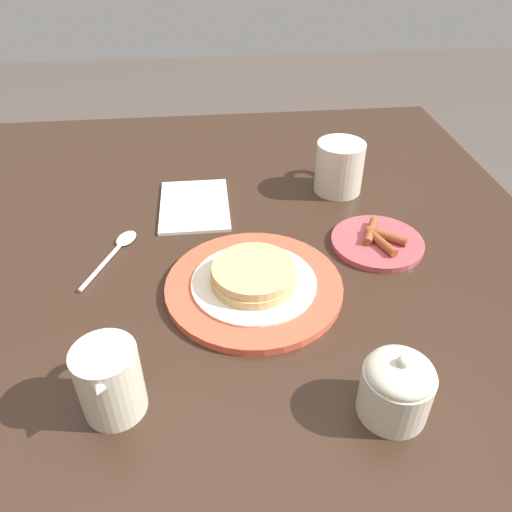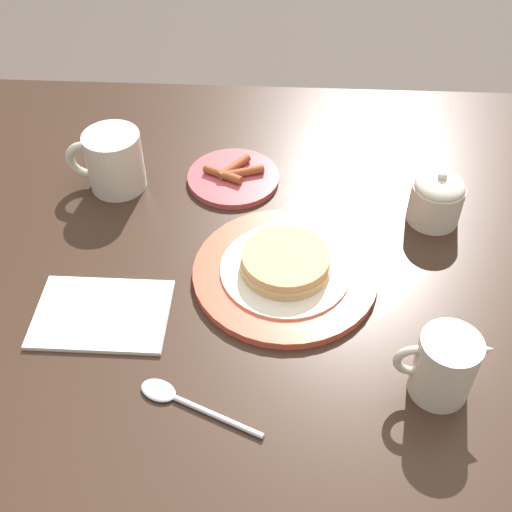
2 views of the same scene
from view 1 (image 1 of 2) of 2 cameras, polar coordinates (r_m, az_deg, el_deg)
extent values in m
cube|color=#332116|center=(0.75, -2.22, -4.84)|extent=(1.37, 1.08, 0.03)
cube|color=#332116|center=(1.56, 14.26, 1.43)|extent=(0.07, 0.07, 0.74)
cube|color=#332116|center=(1.54, -21.87, -0.85)|extent=(0.07, 0.07, 0.74)
cylinder|color=#DB5138|center=(0.73, -0.24, -3.45)|extent=(0.26, 0.26, 0.01)
cylinder|color=beige|center=(0.73, -0.25, -2.97)|extent=(0.18, 0.18, 0.00)
cylinder|color=tan|center=(0.72, -0.25, -2.45)|extent=(0.13, 0.13, 0.01)
cylinder|color=tan|center=(0.72, -0.25, -1.63)|extent=(0.12, 0.12, 0.01)
cylinder|color=#B2474C|center=(0.85, 13.68, 1.52)|extent=(0.15, 0.15, 0.01)
cylinder|color=brown|center=(0.83, 14.13, 1.52)|extent=(0.07, 0.04, 0.01)
cylinder|color=brown|center=(0.85, 12.98, 2.80)|extent=(0.07, 0.04, 0.01)
cylinder|color=brown|center=(0.84, 14.67, 2.23)|extent=(0.05, 0.06, 0.01)
cylinder|color=beige|center=(0.97, 9.50, 9.97)|extent=(0.09, 0.09, 0.10)
torus|color=beige|center=(1.01, 8.89, 11.15)|extent=(0.07, 0.01, 0.07)
cylinder|color=#472819|center=(0.95, 9.75, 12.15)|extent=(0.08, 0.08, 0.00)
cylinder|color=beige|center=(0.59, -16.35, -13.54)|extent=(0.07, 0.07, 0.09)
cone|color=beige|center=(0.54, -17.39, -13.93)|extent=(0.04, 0.03, 0.04)
torus|color=beige|center=(0.60, -16.09, -10.36)|extent=(0.05, 0.01, 0.05)
cylinder|color=beige|center=(0.59, 15.62, -14.79)|extent=(0.08, 0.08, 0.06)
ellipsoid|color=beige|center=(0.57, 16.19, -12.64)|extent=(0.08, 0.08, 0.03)
sphere|color=beige|center=(0.55, 16.48, -11.58)|extent=(0.01, 0.01, 0.01)
cube|color=silver|center=(0.93, -7.04, 5.76)|extent=(0.18, 0.12, 0.01)
cylinder|color=silver|center=(0.81, -17.36, -1.24)|extent=(0.11, 0.05, 0.01)
ellipsoid|color=silver|center=(0.86, -14.63, 1.96)|extent=(0.05, 0.04, 0.01)
camera|label=2|loc=(0.82, -65.02, 32.52)|focal=45.00mm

